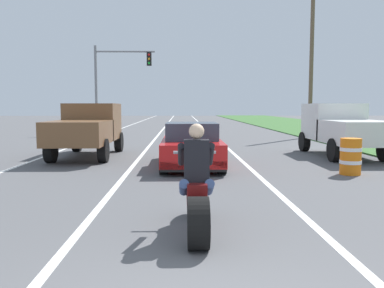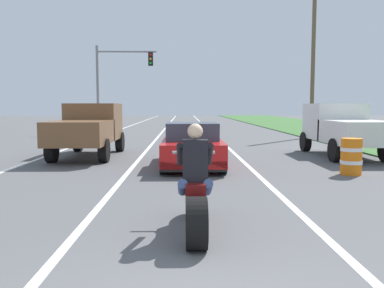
{
  "view_description": "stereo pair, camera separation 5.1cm",
  "coord_description": "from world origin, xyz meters",
  "px_view_note": "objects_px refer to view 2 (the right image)",
  "views": [
    {
      "loc": [
        -0.27,
        -2.95,
        1.86
      ],
      "look_at": [
        -0.03,
        6.28,
        1.0
      ],
      "focal_mm": 37.61,
      "sensor_mm": 36.0,
      "label": 1
    },
    {
      "loc": [
        -0.22,
        -2.95,
        1.86
      ],
      "look_at": [
        -0.03,
        6.28,
        1.0
      ],
      "focal_mm": 37.61,
      "sensor_mm": 36.0,
      "label": 2
    }
  ],
  "objects_px": {
    "construction_barrel_nearest": "(351,156)",
    "pickup_truck_left_lane_brown": "(89,127)",
    "pickup_truck_right_shoulder_white": "(343,127)",
    "sports_car_red": "(192,146)",
    "motorcycle_with_rider": "(195,195)",
    "traffic_light_mast_near": "(116,76)"
  },
  "relations": [
    {
      "from": "pickup_truck_left_lane_brown",
      "to": "construction_barrel_nearest",
      "type": "height_order",
      "value": "pickup_truck_left_lane_brown"
    },
    {
      "from": "motorcycle_with_rider",
      "to": "traffic_light_mast_near",
      "type": "bearing_deg",
      "value": 102.23
    },
    {
      "from": "pickup_truck_right_shoulder_white",
      "to": "construction_barrel_nearest",
      "type": "height_order",
      "value": "pickup_truck_right_shoulder_white"
    },
    {
      "from": "pickup_truck_right_shoulder_white",
      "to": "construction_barrel_nearest",
      "type": "xyz_separation_m",
      "value": [
        -1.39,
        -4.11,
        -0.6
      ]
    },
    {
      "from": "pickup_truck_left_lane_brown",
      "to": "construction_barrel_nearest",
      "type": "xyz_separation_m",
      "value": [
        8.11,
        -4.19,
        -0.6
      ]
    },
    {
      "from": "sports_car_red",
      "to": "construction_barrel_nearest",
      "type": "height_order",
      "value": "sports_car_red"
    },
    {
      "from": "motorcycle_with_rider",
      "to": "sports_car_red",
      "type": "relative_size",
      "value": 0.51
    },
    {
      "from": "sports_car_red",
      "to": "traffic_light_mast_near",
      "type": "xyz_separation_m",
      "value": [
        -4.92,
        15.44,
        3.34
      ]
    },
    {
      "from": "motorcycle_with_rider",
      "to": "pickup_truck_right_shoulder_white",
      "type": "bearing_deg",
      "value": 57.76
    },
    {
      "from": "pickup_truck_left_lane_brown",
      "to": "traffic_light_mast_near",
      "type": "xyz_separation_m",
      "value": [
        -1.13,
        12.95,
        2.86
      ]
    },
    {
      "from": "motorcycle_with_rider",
      "to": "construction_barrel_nearest",
      "type": "bearing_deg",
      "value": 49.07
    },
    {
      "from": "sports_car_red",
      "to": "pickup_truck_left_lane_brown",
      "type": "relative_size",
      "value": 0.9
    },
    {
      "from": "motorcycle_with_rider",
      "to": "sports_car_red",
      "type": "height_order",
      "value": "motorcycle_with_rider"
    },
    {
      "from": "motorcycle_with_rider",
      "to": "pickup_truck_left_lane_brown",
      "type": "distance_m",
      "value": 10.01
    },
    {
      "from": "sports_car_red",
      "to": "motorcycle_with_rider",
      "type": "bearing_deg",
      "value": -90.81
    },
    {
      "from": "construction_barrel_nearest",
      "to": "sports_car_red",
      "type": "bearing_deg",
      "value": 158.56
    },
    {
      "from": "pickup_truck_left_lane_brown",
      "to": "traffic_light_mast_near",
      "type": "distance_m",
      "value": 13.31
    },
    {
      "from": "motorcycle_with_rider",
      "to": "pickup_truck_right_shoulder_white",
      "type": "xyz_separation_m",
      "value": [
        5.81,
        9.2,
        0.51
      ]
    },
    {
      "from": "construction_barrel_nearest",
      "to": "pickup_truck_left_lane_brown",
      "type": "bearing_deg",
      "value": 152.68
    },
    {
      "from": "traffic_light_mast_near",
      "to": "construction_barrel_nearest",
      "type": "xyz_separation_m",
      "value": [
        9.24,
        -17.14,
        -3.46
      ]
    },
    {
      "from": "traffic_light_mast_near",
      "to": "construction_barrel_nearest",
      "type": "distance_m",
      "value": 19.77
    },
    {
      "from": "pickup_truck_left_lane_brown",
      "to": "pickup_truck_right_shoulder_white",
      "type": "distance_m",
      "value": 9.5
    }
  ]
}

